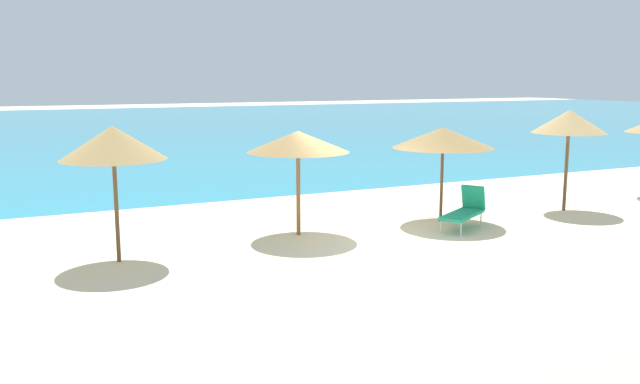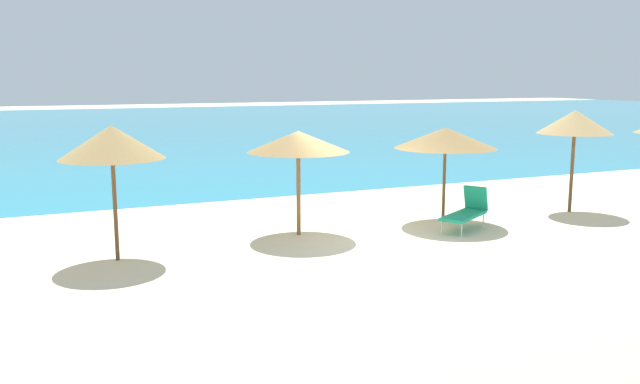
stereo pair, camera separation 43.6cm
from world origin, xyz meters
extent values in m
plane|color=beige|center=(0.00, 0.00, 0.00)|extent=(160.00, 160.00, 0.00)
cube|color=teal|center=(0.00, 37.72, 0.00)|extent=(160.00, 63.40, 0.01)
cylinder|color=brown|center=(-5.25, 0.60, 1.10)|extent=(0.08, 0.08, 2.19)
cone|color=#9E7F4C|center=(-5.25, 0.60, 2.37)|extent=(2.05, 2.05, 0.66)
cylinder|color=brown|center=(-1.10, 1.14, 1.04)|extent=(0.10, 0.10, 2.09)
cone|color=olive|center=(-1.10, 1.14, 2.18)|extent=(2.35, 2.35, 0.48)
cylinder|color=brown|center=(2.75, 0.90, 1.02)|extent=(0.08, 0.08, 2.03)
cone|color=olive|center=(2.75, 0.90, 2.14)|extent=(2.54, 2.54, 0.52)
cylinder|color=brown|center=(6.67, 0.60, 1.14)|extent=(0.09, 0.09, 2.28)
cone|color=tan|center=(6.67, 0.60, 2.45)|extent=(1.98, 1.98, 0.63)
cube|color=#199972|center=(2.65, -0.08, 0.37)|extent=(1.63, 1.29, 0.07)
cube|color=#199972|center=(3.28, 0.29, 0.68)|extent=(0.49, 0.61, 0.62)
cylinder|color=silver|center=(1.95, -0.21, 0.17)|extent=(0.04, 0.04, 0.33)
cylinder|color=silver|center=(2.21, -0.63, 0.17)|extent=(0.04, 0.04, 0.33)
cylinder|color=silver|center=(3.09, 0.46, 0.17)|extent=(0.04, 0.04, 0.33)
cylinder|color=silver|center=(3.34, 0.04, 0.17)|extent=(0.04, 0.04, 0.33)
camera|label=1|loc=(-7.26, -12.73, 3.62)|focal=37.52mm
camera|label=2|loc=(-6.87, -12.91, 3.62)|focal=37.52mm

